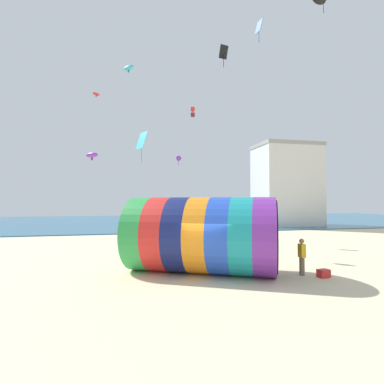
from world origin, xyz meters
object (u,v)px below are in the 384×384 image
Objects in this scene: kite_black_diamond at (224,52)px; cooler_box at (324,273)px; kite_red_parafoil at (96,94)px; kite_blue_diamond at (259,27)px; kite_purple_delta at (178,158)px; kite_purple_parafoil at (92,155)px; kite_cyan_parafoil at (129,68)px; kite_red_box at (193,112)px; giant_inflatable_tube at (202,235)px; kite_handler at (302,257)px; kite_cyan_diamond at (142,141)px.

kite_black_diamond is 2.48× the size of cooler_box.
kite_blue_diamond is (11.19, -10.53, 1.66)m from kite_red_parafoil.
kite_purple_delta reaches higher than kite_purple_parafoil.
kite_cyan_parafoil is at bearing -131.10° from kite_purple_delta.
kite_blue_diamond reaches higher than kite_purple_parafoil.
cooler_box is at bearing -78.98° from kite_red_box.
kite_purple_delta is (1.66, 15.76, 5.98)m from giant_inflatable_tube.
giant_inflatable_tube reaches higher than kite_handler.
kite_red_parafoil is at bearing 166.48° from kite_red_box.
kite_cyan_diamond is 6.22m from kite_cyan_parafoil.
kite_cyan_diamond is 2.21× the size of kite_black_diamond.
giant_inflatable_tube is 19.44m from kite_red_parafoil.
kite_cyan_diamond is 11.84m from kite_black_diamond.
kite_black_diamond is (2.07, 2.71, 10.55)m from giant_inflatable_tube.
kite_black_diamond is at bearing -158.26° from kite_blue_diamond.
kite_purple_delta reaches higher than kite_handler.
kite_handler is at bearing -80.83° from kite_purple_delta.
kite_cyan_parafoil is at bearing 127.23° from kite_black_diamond.
kite_red_box is at bearing 101.02° from cooler_box.
kite_purple_delta is 5.19m from kite_red_box.
kite_blue_diamond is 3.01× the size of cooler_box.
kite_black_diamond reaches higher than kite_red_box.
kite_black_diamond reaches higher than giant_inflatable_tube.
kite_purple_delta is at bearing 9.86° from kite_red_parafoil.
kite_red_box is 0.72× the size of kite_black_diamond.
cooler_box is (0.26, -5.92, -14.79)m from kite_blue_diamond.
kite_blue_diamond is (0.47, 5.36, 14.09)m from kite_handler.
kite_purple_delta is at bearing 105.30° from kite_blue_diamond.
kite_handler is 1.15m from cooler_box.
cooler_box is (0.73, -0.56, -0.69)m from kite_handler.
kite_cyan_diamond is 3.08× the size of kite_red_box.
kite_black_diamond reaches higher than kite_cyan_diamond.
kite_cyan_parafoil reaches higher than kite_red_box.
giant_inflatable_tube is at bearing 161.21° from kite_handler.
kite_black_diamond is at bearing -54.41° from kite_red_parafoil.
kite_purple_parafoil is 14.90m from kite_blue_diamond.
kite_black_diamond is (4.26, -10.51, 3.43)m from kite_cyan_diamond.
giant_inflatable_tube is at bearing -100.93° from kite_red_box.
kite_red_box is at bearing 22.15° from kite_cyan_parafoil.
kite_red_parafoil is at bearing 125.59° from kite_black_diamond.
cooler_box is (2.80, -14.37, -11.42)m from kite_red_box.
kite_handler is at bearing -55.51° from kite_cyan_parafoil.
kite_handler reaches higher than cooler_box.
kite_red_parafoil reaches higher than kite_purple_parafoil.
kite_blue_diamond is at bearing -28.82° from kite_purple_parafoil.
cooler_box is at bearing -78.84° from kite_purple_delta.
kite_purple_delta is 0.78× the size of kite_purple_parafoil.
kite_black_diamond is 0.82× the size of kite_blue_diamond.
giant_inflatable_tube is at bearing -80.62° from kite_cyan_diamond.
kite_purple_parafoil is at bearing -179.58° from kite_cyan_parafoil.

